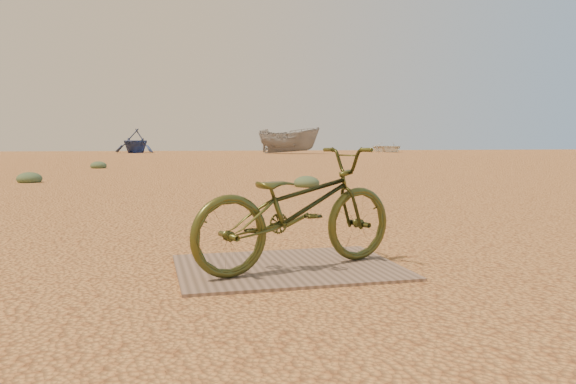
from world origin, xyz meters
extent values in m
plane|color=tan|center=(0.00, 0.00, 0.00)|extent=(120.00, 120.00, 0.00)
cube|color=#806454|center=(-0.14, -0.51, 0.01)|extent=(1.62, 1.22, 0.02)
imported|color=#40451B|center=(-0.09, -0.60, 0.46)|extent=(1.77, 1.07, 0.88)
imported|color=navy|center=(-2.04, 47.99, 1.10)|extent=(5.06, 5.32, 2.19)
imported|color=gray|center=(10.52, 41.44, 1.09)|extent=(5.70, 5.25, 2.19)
imported|color=silver|center=(21.73, 46.32, 0.47)|extent=(3.28, 4.59, 0.95)
ellipsoid|color=#546C49|center=(-3.80, 9.71, 0.00)|extent=(0.57, 0.57, 0.31)
ellipsoid|color=#546C49|center=(2.13, 6.87, 0.00)|extent=(0.54, 0.54, 0.30)
ellipsoid|color=#546C49|center=(-2.83, 16.97, 0.00)|extent=(0.58, 0.58, 0.32)
camera|label=1|loc=(-1.14, -4.47, 0.93)|focal=35.00mm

